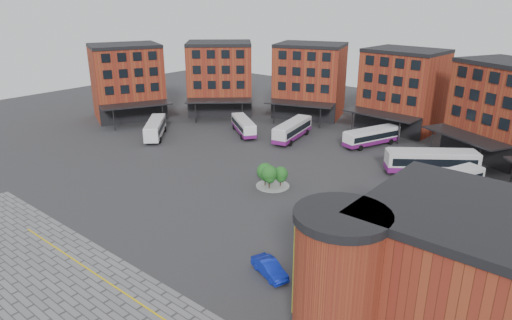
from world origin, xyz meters
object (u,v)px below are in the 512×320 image
Objects in this scene: bus_b at (244,126)px; bus_e at (432,162)px; bus_f at (449,181)px; blue_car at (270,268)px; bus_c at (292,130)px; bus_a at (155,127)px; bus_d at (372,136)px; tree_island at (271,174)px.

bus_b is 33.09m from bus_e.
blue_car is at bearing -80.07° from bus_f.
bus_b is 37.17m from bus_f.
bus_c reaches higher than bus_f.
bus_a is 0.88× the size of bus_d.
bus_d reaches higher than bus_f.
bus_f is (37.05, -3.00, 0.06)m from bus_b.
bus_e is at bearing -26.66° from bus_a.
bus_e reaches higher than blue_car.
bus_f is (18.31, 13.00, -0.23)m from tree_island.
bus_d reaches higher than blue_car.
bus_d reaches higher than bus_b.
bus_b is 0.81× the size of bus_e.
bus_a is 37.09m from bus_d.
bus_e is 6.28m from bus_f.
bus_f is (47.61, 8.41, -0.20)m from bus_a.
bus_c reaches higher than bus_d.
bus_b is 0.82× the size of bus_c.
blue_car is at bearing -55.45° from bus_d.
blue_car is at bearing -100.46° from bus_b.
bus_b is 9.16m from bus_c.
tree_island is at bearing -75.86° from bus_e.
tree_island reaches higher than bus_a.
bus_c reaches higher than bus_b.
bus_f is (16.23, -11.36, -0.02)m from bus_d.
bus_d is at bearing 12.53° from bus_c.
bus_c is 28.97m from bus_f.
bus_d is 1.02× the size of bus_f.
bus_e is at bearing 151.91° from bus_f.
bus_c is 0.99× the size of bus_e.
bus_e reaches higher than bus_f.
bus_b is at bearing 3.67° from bus_a.
bus_d is at bearing -32.84° from bus_b.
bus_b is at bearing -137.64° from bus_d.
bus_b is 0.89× the size of bus_d.
bus_d is 19.81m from bus_f.
tree_island reaches higher than bus_d.
bus_c is 13.30m from bus_d.
tree_island is 19.80m from blue_car.
bus_a is (-29.30, 4.59, -0.03)m from tree_island.
bus_d is 41.24m from blue_car.
bus_a is at bearing -110.23° from bus_e.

